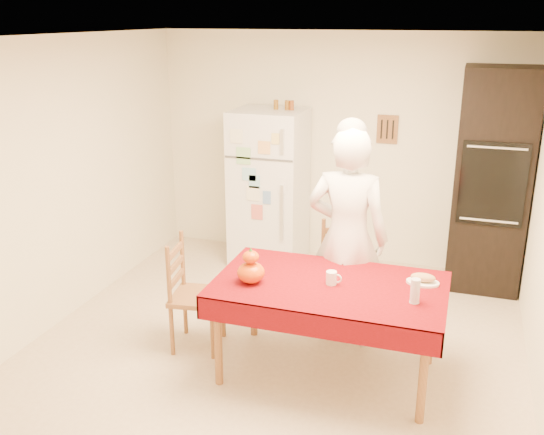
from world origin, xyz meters
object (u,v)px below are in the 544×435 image
at_px(wine_glass, 415,291).
at_px(bread_plate, 423,282).
at_px(dining_table, 329,292).
at_px(seated_woman, 347,238).
at_px(refrigerator, 269,188).
at_px(oven_cabinet, 491,181).
at_px(chair_left, 189,290).
at_px(coffee_mug, 331,278).
at_px(pumpkin_lower, 251,272).
at_px(chair_far, 344,270).

height_order(wine_glass, bread_plate, wine_glass).
relative_size(dining_table, seated_woman, 0.92).
distance_m(refrigerator, bread_plate, 2.58).
xyz_separation_m(oven_cabinet, seated_woman, (-1.12, -1.53, -0.18)).
bearing_deg(bread_plate, wine_glass, -94.90).
xyz_separation_m(dining_table, chair_left, (-1.18, 0.06, -0.18)).
bearing_deg(bread_plate, seated_woman, 151.42).
distance_m(dining_table, chair_left, 1.20).
bearing_deg(coffee_mug, bread_plate, 18.81).
bearing_deg(dining_table, oven_cabinet, 61.64).
bearing_deg(oven_cabinet, bread_plate, -104.17).
height_order(oven_cabinet, pumpkin_lower, oven_cabinet).
height_order(chair_left, bread_plate, chair_left).
bearing_deg(oven_cabinet, wine_glass, -102.80).
relative_size(chair_far, pumpkin_lower, 4.58).
bearing_deg(seated_woman, refrigerator, -51.22).
height_order(refrigerator, chair_left, refrigerator).
distance_m(chair_left, pumpkin_lower, 0.74).
bearing_deg(wine_glass, oven_cabinet, 77.20).
relative_size(refrigerator, chair_far, 1.79).
bearing_deg(dining_table, chair_far, 94.02).
bearing_deg(refrigerator, oven_cabinet, 1.18).
xyz_separation_m(dining_table, bread_plate, (0.65, 0.21, 0.08)).
height_order(refrigerator, oven_cabinet, oven_cabinet).
bearing_deg(coffee_mug, pumpkin_lower, -165.40).
relative_size(seated_woman, bread_plate, 7.69).
bearing_deg(wine_glass, pumpkin_lower, -178.42).
bearing_deg(refrigerator, bread_plate, -45.50).
relative_size(chair_left, wine_glass, 5.40).
xyz_separation_m(chair_far, pumpkin_lower, (-0.50, -1.01, 0.33)).
bearing_deg(pumpkin_lower, bread_plate, 16.84).
height_order(chair_left, coffee_mug, chair_left).
bearing_deg(refrigerator, wine_glass, -50.72).
relative_size(dining_table, coffee_mug, 17.00).
xyz_separation_m(oven_cabinet, wine_glass, (-0.50, -2.22, -0.25)).
bearing_deg(wine_glass, dining_table, 168.70).
height_order(chair_far, seated_woman, seated_woman).
distance_m(refrigerator, chair_left, 2.01).
xyz_separation_m(refrigerator, bread_plate, (1.80, -1.84, -0.08)).
bearing_deg(refrigerator, chair_left, -90.97).
distance_m(refrigerator, oven_cabinet, 2.29).
bearing_deg(dining_table, wine_glass, -11.30).
bearing_deg(dining_table, coffee_mug, -30.68).
height_order(chair_left, seated_woman, seated_woman).
xyz_separation_m(dining_table, coffee_mug, (0.01, -0.01, 0.12)).
xyz_separation_m(oven_cabinet, pumpkin_lower, (-1.69, -2.25, -0.26)).
distance_m(refrigerator, dining_table, 2.35).
height_order(chair_far, pumpkin_lower, chair_far).
xyz_separation_m(chair_left, bread_plate, (1.84, 0.15, 0.26)).
bearing_deg(chair_left, coffee_mug, -102.05).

